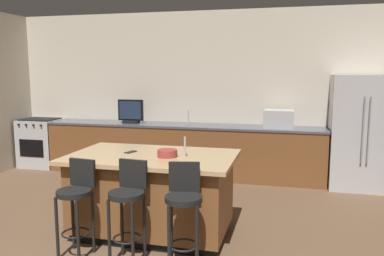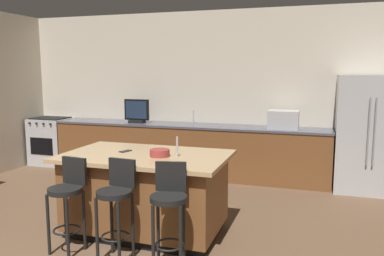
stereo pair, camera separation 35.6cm
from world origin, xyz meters
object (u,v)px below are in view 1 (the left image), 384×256
object	(u,v)px
tv_monitor	(131,112)
bar_stool_right	(184,207)
kitchen_island	(153,193)
refrigerator	(361,132)
microwave	(279,119)
bar_stool_center	(128,202)
range_oven	(41,143)
bar_stool_left	(76,199)
cell_phone	(131,152)
fruit_bowl	(167,153)

from	to	relation	value
tv_monitor	bar_stool_right	size ratio (longest dim) A/B	0.47
kitchen_island	bar_stool_right	size ratio (longest dim) A/B	1.85
refrigerator	bar_stool_right	bearing A→B (deg)	-122.06
microwave	bar_stool_center	world-z (taller)	microwave
bar_stool_center	range_oven	bearing A→B (deg)	139.68
kitchen_island	tv_monitor	bearing A→B (deg)	117.61
tv_monitor	bar_stool_center	bearing A→B (deg)	-67.77
refrigerator	bar_stool_center	world-z (taller)	refrigerator
bar_stool_center	bar_stool_right	bearing A→B (deg)	1.95
tv_monitor	range_oven	bearing A→B (deg)	178.46
bar_stool_center	bar_stool_right	size ratio (longest dim) A/B	0.99
microwave	bar_stool_right	size ratio (longest dim) A/B	0.48
bar_stool_right	kitchen_island	bearing A→B (deg)	115.44
bar_stool_left	bar_stool_right	world-z (taller)	bar_stool_right
microwave	bar_stool_right	world-z (taller)	microwave
tv_monitor	bar_stool_right	bearing A→B (deg)	-59.86
bar_stool_center	cell_phone	bearing A→B (deg)	115.62
kitchen_island	range_oven	distance (m)	4.04
range_oven	microwave	world-z (taller)	microwave
kitchen_island	fruit_bowl	distance (m)	0.52
bar_stool_right	cell_phone	distance (m)	1.20
bar_stool_left	bar_stool_right	bearing A→B (deg)	4.81
fruit_bowl	bar_stool_left	bearing A→B (deg)	-139.90
kitchen_island	refrigerator	xyz separation A→B (m)	(2.55, 2.46, 0.42)
fruit_bowl	bar_stool_right	bearing A→B (deg)	-61.27
range_oven	microwave	size ratio (longest dim) A/B	1.93
refrigerator	microwave	size ratio (longest dim) A/B	3.69
cell_phone	kitchen_island	bearing A→B (deg)	4.38
range_oven	bar_stool_left	bearing A→B (deg)	-50.57
bar_stool_right	fruit_bowl	bearing A→B (deg)	106.33
refrigerator	cell_phone	xyz separation A→B (m)	(-2.84, -2.38, 0.02)
tv_monitor	microwave	bearing A→B (deg)	1.15
cell_phone	range_oven	bearing A→B (deg)	158.60
range_oven	bar_stool_left	distance (m)	4.13
refrigerator	tv_monitor	bearing A→B (deg)	-179.96
bar_stool_left	cell_phone	size ratio (longest dim) A/B	6.37
refrigerator	range_oven	bearing A→B (deg)	179.52
range_oven	fruit_bowl	size ratio (longest dim) A/B	4.27
range_oven	bar_stool_left	size ratio (longest dim) A/B	0.97
kitchen_island	bar_stool_left	bearing A→B (deg)	-128.91
tv_monitor	fruit_bowl	distance (m)	2.92
tv_monitor	bar_stool_right	world-z (taller)	tv_monitor
microwave	tv_monitor	world-z (taller)	tv_monitor
kitchen_island	bar_stool_right	distance (m)	0.92
range_oven	microwave	bearing A→B (deg)	0.01
refrigerator	bar_stool_left	world-z (taller)	refrigerator
microwave	fruit_bowl	bearing A→B (deg)	-113.16
range_oven	refrigerator	bearing A→B (deg)	-0.48
bar_stool_center	bar_stool_right	xyz separation A→B (m)	(0.56, -0.03, 0.01)
bar_stool_left	bar_stool_right	distance (m)	1.11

